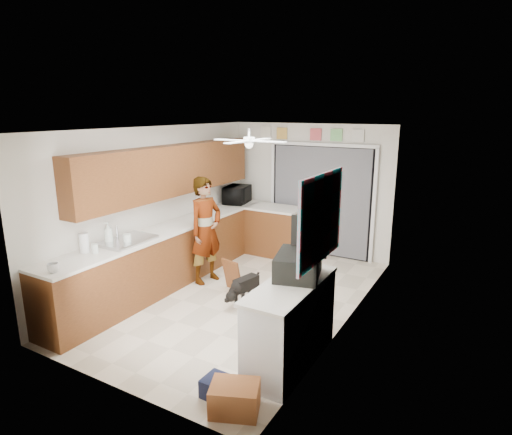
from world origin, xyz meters
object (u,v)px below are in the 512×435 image
at_px(suitcase, 298,265).
at_px(cup, 53,268).
at_px(man, 206,230).
at_px(paper_towel_roll, 84,243).
at_px(navy_crate, 219,388).
at_px(cardboard_box, 235,398).
at_px(microwave, 237,195).
at_px(dog, 246,288).
at_px(soap_bottle, 108,233).

bearing_deg(suitcase, cup, -167.82).
height_order(suitcase, man, man).
bearing_deg(paper_towel_roll, navy_crate, -11.50).
relative_size(cup, cardboard_box, 0.30).
height_order(cup, cardboard_box, cup).
bearing_deg(suitcase, microwave, 116.94).
relative_size(cardboard_box, man, 0.26).
bearing_deg(suitcase, cardboard_box, -108.35).
distance_m(cup, man, 2.52).
relative_size(suitcase, man, 0.36).
bearing_deg(dog, soap_bottle, -133.82).
bearing_deg(cardboard_box, soap_bottle, 159.45).
height_order(soap_bottle, navy_crate, soap_bottle).
distance_m(suitcase, cardboard_box, 1.55).
xyz_separation_m(microwave, man, (0.48, -1.72, -0.24)).
height_order(paper_towel_roll, navy_crate, paper_towel_roll).
relative_size(microwave, paper_towel_roll, 2.35).
height_order(cup, suitcase, suitcase).
height_order(soap_bottle, cup, soap_bottle).
relative_size(microwave, cup, 4.47).
relative_size(microwave, navy_crate, 1.95).
relative_size(cup, paper_towel_roll, 0.53).
bearing_deg(man, dog, -101.31).
bearing_deg(man, navy_crate, -131.45).
bearing_deg(microwave, suitcase, -149.87).
bearing_deg(soap_bottle, cup, -75.59).
relative_size(paper_towel_roll, dog, 0.46).
bearing_deg(microwave, cardboard_box, -160.19).
distance_m(paper_towel_roll, dog, 2.31).
bearing_deg(paper_towel_roll, cardboard_box, -12.64).
height_order(cup, navy_crate, cup).
xyz_separation_m(cardboard_box, dog, (-1.10, 2.05, 0.08)).
bearing_deg(soap_bottle, man, 67.51).
distance_m(paper_towel_roll, navy_crate, 2.67).
relative_size(soap_bottle, navy_crate, 1.02).
bearing_deg(cup, dog, 58.09).
distance_m(soap_bottle, cup, 1.10).
xyz_separation_m(cup, paper_towel_roll, (-0.27, 0.65, 0.08)).
relative_size(soap_bottle, cup, 2.34).
distance_m(soap_bottle, man, 1.57).
height_order(paper_towel_roll, dog, paper_towel_roll).
relative_size(cardboard_box, navy_crate, 1.43).
height_order(microwave, soap_bottle, microwave).
height_order(cup, paper_towel_roll, paper_towel_roll).
relative_size(navy_crate, dog, 0.56).
bearing_deg(microwave, soap_bottle, 166.03).
bearing_deg(cardboard_box, cup, -178.81).
distance_m(cup, paper_towel_roll, 0.71).
bearing_deg(microwave, man, -176.20).
bearing_deg(paper_towel_roll, suitcase, 12.87).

